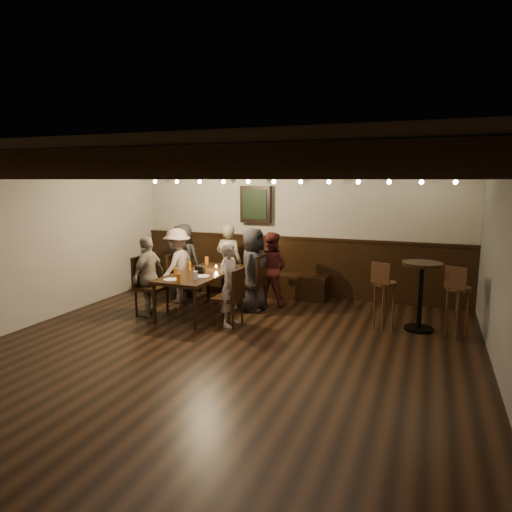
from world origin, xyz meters
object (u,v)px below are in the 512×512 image
at_px(person_left_near, 178,265).
at_px(chair_left_far, 151,297).
at_px(chair_right_near, 252,293).
at_px(person_bench_right, 271,269).
at_px(bar_stool_left, 384,305).
at_px(bar_stool_right, 457,311).
at_px(person_right_far, 231,284).
at_px(chair_left_near, 180,287).
at_px(person_bench_left, 183,260).
at_px(person_bench_centre, 229,262).
at_px(high_top_table, 421,286).
at_px(chair_right_far, 229,308).
at_px(person_right_near, 253,270).
at_px(person_left_far, 148,276).
at_px(dining_table, 202,276).

bearing_deg(person_left_near, chair_left_far, 1.86).
relative_size(chair_right_near, person_left_near, 0.72).
bearing_deg(person_left_near, person_bench_right, 105.26).
bearing_deg(bar_stool_left, person_bench_right, -178.80).
height_order(chair_left_far, chair_right_near, chair_left_far).
bearing_deg(bar_stool_right, chair_left_far, -150.54).
relative_size(person_right_far, bar_stool_left, 1.24).
height_order(chair_left_near, person_left_near, person_left_near).
bearing_deg(bar_stool_left, chair_left_near, -163.90).
height_order(chair_left_near, bar_stool_right, bar_stool_right).
bearing_deg(chair_left_near, person_left_near, -90.00).
relative_size(chair_left_far, person_left_near, 0.73).
bearing_deg(bar_stool_left, person_bench_left, -170.29).
relative_size(chair_left_near, person_bench_centre, 0.62).
xyz_separation_m(chair_left_far, person_bench_centre, (0.75, 1.49, 0.40)).
distance_m(person_left_near, high_top_table, 4.21).
distance_m(person_bench_right, bar_stool_right, 3.13).
bearing_deg(bar_stool_left, person_bench_centre, -176.04).
xyz_separation_m(chair_left_near, high_top_table, (4.17, -0.11, 0.41)).
distance_m(chair_right_far, bar_stool_right, 3.32).
bearing_deg(person_right_near, bar_stool_left, -96.49).
bearing_deg(person_right_far, person_left_far, 90.00).
relative_size(person_bench_centre, high_top_table, 1.36).
bearing_deg(dining_table, person_bench_left, 135.00).
bearing_deg(dining_table, person_left_far, -149.04).
bearing_deg(person_left_near, chair_right_near, 90.00).
relative_size(person_left_near, bar_stool_left, 1.30).
xyz_separation_m(person_left_near, person_left_far, (-0.02, -0.90, -0.02)).
xyz_separation_m(chair_left_far, person_bench_left, (-0.15, 1.35, 0.40)).
bearing_deg(person_left_near, dining_table, 59.04).
distance_m(chair_left_far, chair_right_far, 1.44).
relative_size(person_bench_left, person_right_near, 0.98).
bearing_deg(chair_left_far, bar_stool_left, 100.01).
bearing_deg(person_right_near, person_bench_centre, 51.34).
relative_size(person_left_far, bar_stool_left, 1.26).
xyz_separation_m(chair_left_far, person_right_near, (1.49, 0.87, 0.41)).
distance_m(chair_left_near, high_top_table, 4.19).
bearing_deg(chair_left_far, person_left_far, -90.00).
height_order(chair_right_far, bar_stool_left, bar_stool_left).
relative_size(chair_right_far, person_right_far, 0.69).
distance_m(person_right_near, high_top_table, 2.71).
relative_size(dining_table, bar_stool_left, 1.77).
bearing_deg(person_bench_left, person_bench_right, -180.00).
height_order(chair_right_far, person_bench_left, person_bench_left).
distance_m(chair_right_far, person_left_far, 1.52).
distance_m(chair_left_far, person_left_near, 0.98).
relative_size(chair_left_near, person_bench_right, 0.66).
distance_m(chair_left_near, person_left_far, 0.98).
distance_m(person_right_near, person_right_far, 0.90).
distance_m(person_bench_left, bar_stool_right, 4.91).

